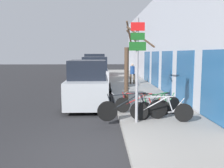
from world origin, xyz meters
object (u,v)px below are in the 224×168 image
at_px(bicycle_1, 133,109).
at_px(bicycle_3, 142,105).
at_px(pedestrian_near, 132,72).
at_px(bicycle_0, 161,110).
at_px(parked_car_3, 96,67).
at_px(parked_car_0, 88,85).
at_px(parked_car_1, 95,75).
at_px(parked_car_2, 95,70).
at_px(bicycle_2, 160,107).
at_px(signpost, 137,65).
at_px(street_tree, 128,69).

height_order(bicycle_1, bicycle_3, bicycle_1).
bearing_deg(pedestrian_near, bicycle_0, 93.85).
bearing_deg(parked_car_3, bicycle_3, -79.63).
bearing_deg(parked_car_0, parked_car_1, 87.76).
relative_size(parked_car_1, parked_car_2, 0.99).
height_order(bicycle_3, parked_car_2, parked_car_2).
relative_size(parked_car_2, pedestrian_near, 2.66).
bearing_deg(parked_car_1, bicycle_2, -71.60).
bearing_deg(parked_car_2, signpost, -82.42).
xyz_separation_m(parked_car_2, parked_car_3, (-0.01, 5.21, -0.05)).
xyz_separation_m(signpost, bicycle_2, (0.97, 0.70, -1.59)).
xyz_separation_m(bicycle_3, pedestrian_near, (0.84, 9.72, 0.54)).
relative_size(signpost, pedestrian_near, 2.24).
height_order(signpost, parked_car_3, signpost).
distance_m(parked_car_2, parked_car_3, 5.21).
bearing_deg(parked_car_3, bicycle_0, -78.43).
distance_m(bicycle_0, parked_car_1, 8.80).
distance_m(bicycle_1, bicycle_3, 0.96).
relative_size(bicycle_2, parked_car_0, 0.43).
distance_m(bicycle_2, parked_car_3, 18.04).
bearing_deg(pedestrian_near, street_tree, 87.10).
height_order(parked_car_1, parked_car_2, parked_car_2).
height_order(signpost, parked_car_1, signpost).
distance_m(bicycle_3, street_tree, 2.04).
height_order(parked_car_2, street_tree, street_tree).
relative_size(bicycle_0, parked_car_1, 0.52).
relative_size(parked_car_1, street_tree, 1.09).
height_order(bicycle_1, pedestrian_near, pedestrian_near).
bearing_deg(bicycle_2, bicycle_1, 78.55).
relative_size(signpost, parked_car_1, 0.86).
bearing_deg(street_tree, bicycle_3, -76.06).
height_order(signpost, street_tree, street_tree).
distance_m(bicycle_1, bicycle_2, 1.14).
bearing_deg(street_tree, parked_car_2, 99.30).
bearing_deg(parked_car_3, parked_car_2, -86.49).
bearing_deg(street_tree, signpost, -89.63).
bearing_deg(bicycle_1, bicycle_3, -35.68).
bearing_deg(parked_car_3, pedestrian_near, -65.45).
height_order(bicycle_2, parked_car_2, parked_car_2).
bearing_deg(bicycle_0, bicycle_2, 2.46).
height_order(parked_car_3, pedestrian_near, parked_car_3).
height_order(bicycle_0, bicycle_2, bicycle_2).
xyz_separation_m(bicycle_2, parked_car_0, (-2.82, 2.82, 0.46)).
relative_size(parked_car_2, street_tree, 1.11).
distance_m(bicycle_0, street_tree, 3.00).
bearing_deg(parked_car_2, parked_car_1, -88.41).
bearing_deg(bicycle_2, parked_car_2, -20.72).
bearing_deg(bicycle_1, bicycle_2, -76.37).
height_order(bicycle_2, bicycle_3, bicycle_2).
bearing_deg(parked_car_1, bicycle_3, -74.90).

